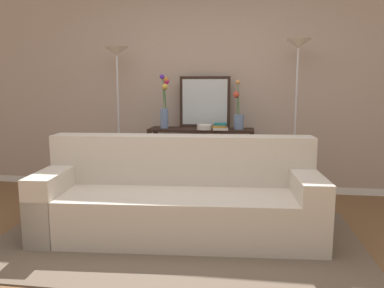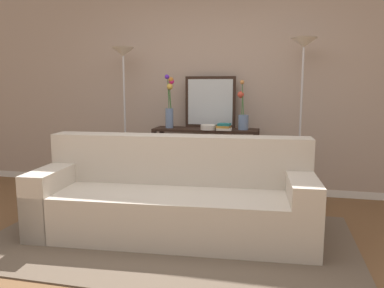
{
  "view_description": "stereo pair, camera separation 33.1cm",
  "coord_description": "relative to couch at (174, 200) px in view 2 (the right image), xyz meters",
  "views": [
    {
      "loc": [
        0.52,
        -2.56,
        1.35
      ],
      "look_at": [
        -0.04,
        1.28,
        0.74
      ],
      "focal_mm": 35.26,
      "sensor_mm": 36.0,
      "label": 1
    },
    {
      "loc": [
        0.84,
        -2.5,
        1.35
      ],
      "look_at": [
        -0.04,
        1.28,
        0.74
      ],
      "focal_mm": 35.26,
      "sensor_mm": 36.0,
      "label": 2
    }
  ],
  "objects": [
    {
      "name": "back_wall",
      "position": [
        0.07,
        1.59,
        1.19
      ],
      "size": [
        12.0,
        0.15,
        3.03
      ],
      "color": "white",
      "rests_on": "ground"
    },
    {
      "name": "floor_lamp_left",
      "position": [
        -0.96,
        1.17,
        1.1
      ],
      "size": [
        0.28,
        0.28,
        1.8
      ],
      "color": "silver",
      "rests_on": "ground"
    },
    {
      "name": "book_row_under_console",
      "position": [
        -0.32,
        1.23,
        -0.26
      ],
      "size": [
        0.29,
        0.16,
        0.13
      ],
      "color": "slate",
      "rests_on": "ground"
    },
    {
      "name": "book_stack",
      "position": [
        0.29,
        1.12,
        0.55
      ],
      "size": [
        0.18,
        0.17,
        0.08
      ],
      "color": "silver",
      "rests_on": "console_table"
    },
    {
      "name": "vase_tall_flowers",
      "position": [
        -0.39,
        1.2,
        0.78
      ],
      "size": [
        0.11,
        0.11,
        0.64
      ],
      "color": "#6B84AD",
      "rests_on": "console_table"
    },
    {
      "name": "area_rug",
      "position": [
        0.0,
        -0.16,
        -0.31
      ],
      "size": [
        3.17,
        1.83,
        0.01
      ],
      "color": "brown",
      "rests_on": "ground"
    },
    {
      "name": "fruit_bowl",
      "position": [
        0.1,
        1.12,
        0.55
      ],
      "size": [
        0.18,
        0.18,
        0.06
      ],
      "color": "silver",
      "rests_on": "console_table"
    },
    {
      "name": "couch",
      "position": [
        0.0,
        0.0,
        0.0
      ],
      "size": [
        2.53,
        1.02,
        0.88
      ],
      "color": "beige",
      "rests_on": "ground"
    },
    {
      "name": "ground_plane",
      "position": [
        0.07,
        -0.69,
        -0.33
      ],
      "size": [
        16.0,
        16.0,
        0.02
      ],
      "primitive_type": "cube",
      "color": "brown"
    },
    {
      "name": "vase_short_flowers",
      "position": [
        0.49,
        1.22,
        0.7
      ],
      "size": [
        0.13,
        0.12,
        0.58
      ],
      "color": "#6B84AD",
      "rests_on": "console_table"
    },
    {
      "name": "wall_mirror",
      "position": [
        0.08,
        1.38,
        0.83
      ],
      "size": [
        0.62,
        0.02,
        0.62
      ],
      "color": "black",
      "rests_on": "console_table"
    },
    {
      "name": "console_table",
      "position": [
        0.05,
        1.23,
        0.25
      ],
      "size": [
        1.26,
        0.36,
        0.84
      ],
      "color": "black",
      "rests_on": "ground"
    },
    {
      "name": "floor_lamp_right",
      "position": [
        1.15,
        1.17,
        1.14
      ],
      "size": [
        0.28,
        0.28,
        1.86
      ],
      "color": "silver",
      "rests_on": "ground"
    }
  ]
}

